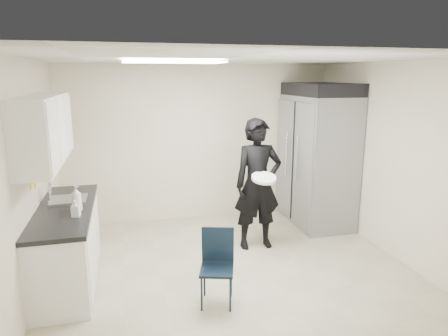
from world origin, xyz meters
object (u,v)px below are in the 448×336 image
object	(u,v)px
commercial_fridge	(317,161)
man_tuxedo	(258,184)
folding_chair	(217,270)
lower_counter	(68,246)

from	to	relation	value
commercial_fridge	man_tuxedo	size ratio (longest dim) A/B	1.14
commercial_fridge	man_tuxedo	distance (m)	1.47
commercial_fridge	folding_chair	distance (m)	3.05
lower_counter	man_tuxedo	xyz separation A→B (m)	(2.51, 0.36, 0.49)
commercial_fridge	folding_chair	world-z (taller)	commercial_fridge
lower_counter	commercial_fridge	xyz separation A→B (m)	(3.78, 1.07, 0.62)
lower_counter	folding_chair	distance (m)	1.87
commercial_fridge	folding_chair	bearing A→B (deg)	-136.90
commercial_fridge	man_tuxedo	world-z (taller)	commercial_fridge
commercial_fridge	lower_counter	bearing A→B (deg)	-164.12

